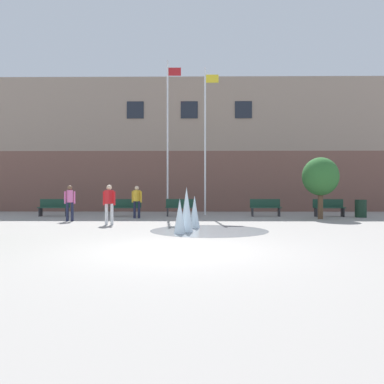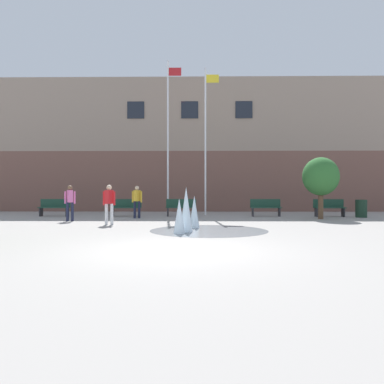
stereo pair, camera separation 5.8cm
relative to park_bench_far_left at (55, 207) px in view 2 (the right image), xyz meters
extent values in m
plane|color=gray|center=(7.09, -11.19, -0.48)|extent=(100.00, 100.00, 0.00)
cube|color=brown|center=(7.09, 7.47, 1.49)|extent=(36.00, 6.00, 3.94)
cube|color=gray|center=(7.09, 7.47, 5.86)|extent=(36.00, 6.00, 4.81)
cube|color=#1E232D|center=(3.59, 4.45, 6.10)|extent=(1.10, 0.06, 1.10)
cube|color=#1E232D|center=(7.09, 4.45, 6.10)|extent=(1.10, 0.06, 1.10)
cube|color=#1E232D|center=(10.59, 4.45, 6.10)|extent=(1.10, 0.06, 1.10)
cylinder|color=gray|center=(7.98, -6.99, -0.48)|extent=(4.01, 4.01, 0.01)
cone|color=silver|center=(7.02, -7.94, 0.08)|extent=(0.38, 0.38, 1.12)
cone|color=silver|center=(7.22, -7.46, 0.26)|extent=(0.44, 0.44, 1.48)
cone|color=silver|center=(7.48, -6.11, 0.11)|extent=(0.39, 0.39, 1.19)
cube|color=#28282D|center=(-0.70, -0.06, -0.26)|extent=(0.06, 0.40, 0.44)
cube|color=#28282D|center=(0.70, -0.06, -0.26)|extent=(0.06, 0.40, 0.44)
cube|color=#1E4233|center=(0.00, -0.06, -0.01)|extent=(1.60, 0.44, 0.05)
cube|color=#1E4233|center=(0.00, 0.14, 0.22)|extent=(1.60, 0.04, 0.42)
cube|color=#28282D|center=(3.12, -0.11, -0.26)|extent=(0.06, 0.40, 0.44)
cube|color=#28282D|center=(4.52, -0.11, -0.26)|extent=(0.06, 0.40, 0.44)
cube|color=#1E4233|center=(3.82, -0.11, -0.01)|extent=(1.60, 0.44, 0.05)
cube|color=#1E4233|center=(3.82, 0.09, 0.22)|extent=(1.60, 0.04, 0.42)
cube|color=#28282D|center=(6.02, 0.03, -0.26)|extent=(0.06, 0.40, 0.44)
cube|color=#28282D|center=(7.42, 0.03, -0.26)|extent=(0.06, 0.40, 0.44)
cube|color=#1E4233|center=(6.72, 0.03, -0.01)|extent=(1.60, 0.44, 0.05)
cube|color=#1E4233|center=(6.72, 0.23, 0.22)|extent=(1.60, 0.04, 0.42)
cube|color=#28282D|center=(10.51, 0.04, -0.26)|extent=(0.06, 0.40, 0.44)
cube|color=#28282D|center=(11.91, 0.04, -0.26)|extent=(0.06, 0.40, 0.44)
cube|color=#1E4233|center=(11.21, 0.04, -0.01)|extent=(1.60, 0.44, 0.05)
cube|color=#1E4233|center=(11.21, 0.24, 0.22)|extent=(1.60, 0.04, 0.42)
cube|color=#28282D|center=(13.80, -0.12, -0.26)|extent=(0.06, 0.40, 0.44)
cube|color=#28282D|center=(15.20, -0.12, -0.26)|extent=(0.06, 0.40, 0.44)
cube|color=#1E4233|center=(14.50, -0.12, -0.01)|extent=(1.60, 0.44, 0.05)
cube|color=#1E4233|center=(14.50, 0.08, 0.22)|extent=(1.60, 0.04, 0.42)
cylinder|color=silver|center=(3.97, -4.95, -0.06)|extent=(0.12, 0.12, 0.84)
cylinder|color=silver|center=(4.19, -4.95, -0.06)|extent=(0.12, 0.12, 0.84)
cube|color=red|center=(4.08, -4.95, 0.63)|extent=(0.32, 0.39, 0.54)
sphere|color=beige|center=(4.08, -4.95, 1.01)|extent=(0.21, 0.21, 0.21)
cylinder|color=red|center=(3.87, -4.95, 0.58)|extent=(0.08, 0.08, 0.55)
cylinder|color=red|center=(4.29, -4.95, 0.58)|extent=(0.08, 0.08, 0.55)
cylinder|color=#1E233D|center=(1.82, -3.24, -0.06)|extent=(0.12, 0.12, 0.84)
cylinder|color=#1E233D|center=(2.04, -3.24, -0.06)|extent=(0.12, 0.12, 0.84)
cube|color=pink|center=(1.93, -3.24, 0.63)|extent=(0.35, 0.39, 0.54)
sphere|color=brown|center=(1.93, -3.24, 1.01)|extent=(0.21, 0.21, 0.21)
cylinder|color=pink|center=(1.72, -3.24, 0.58)|extent=(0.08, 0.08, 0.55)
cylinder|color=pink|center=(2.14, -3.24, 0.58)|extent=(0.08, 0.08, 0.55)
cylinder|color=#1E233D|center=(4.52, -1.45, -0.06)|extent=(0.12, 0.12, 0.84)
cylinder|color=#1E233D|center=(4.74, -1.45, -0.06)|extent=(0.12, 0.12, 0.84)
cube|color=gold|center=(4.63, -1.45, 0.63)|extent=(0.32, 0.39, 0.54)
sphere|color=beige|center=(4.63, -1.45, 1.01)|extent=(0.21, 0.21, 0.21)
cylinder|color=gold|center=(4.42, -1.45, 0.58)|extent=(0.08, 0.08, 0.55)
cylinder|color=gold|center=(4.84, -1.45, 0.58)|extent=(0.08, 0.08, 0.55)
cylinder|color=silver|center=(5.94, 1.16, 3.84)|extent=(0.10, 0.10, 8.64)
cube|color=#B21E23|center=(6.34, 1.16, 7.53)|extent=(0.70, 0.02, 0.45)
cylinder|color=silver|center=(8.04, 1.16, 3.64)|extent=(0.10, 0.10, 8.24)
cube|color=yellow|center=(8.44, 1.16, 7.13)|extent=(0.70, 0.02, 0.45)
cylinder|color=#193323|center=(15.90, -0.67, -0.03)|extent=(0.56, 0.56, 0.90)
cylinder|color=brown|center=(13.49, -1.77, 0.08)|extent=(0.24, 0.24, 1.13)
ellipsoid|color=#2D662D|center=(13.49, -1.77, 1.56)|extent=(1.72, 1.72, 1.83)
camera|label=1|loc=(7.54, -19.73, 0.88)|focal=35.00mm
camera|label=2|loc=(7.60, -19.73, 0.88)|focal=35.00mm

